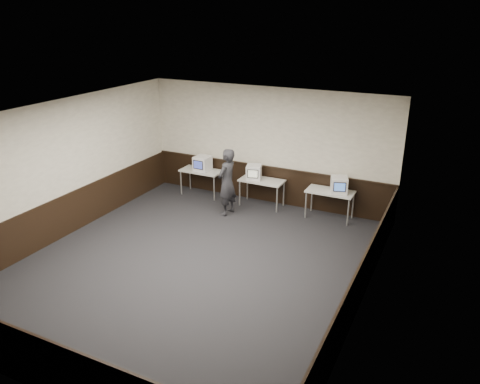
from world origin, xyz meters
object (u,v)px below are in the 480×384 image
object	(u,v)px
desk_left	(201,172)
emac_right	(339,185)
emac_left	(202,163)
person	(227,182)
emac_center	(254,172)
desk_center	(262,182)
desk_right	(330,194)

from	to	relation	value
desk_left	emac_right	xyz separation A→B (m)	(4.01, -0.01, 0.28)
emac_left	person	xyz separation A→B (m)	(1.25, -0.89, -0.07)
emac_center	desk_left	bearing A→B (deg)	162.22
desk_left	desk_center	xyz separation A→B (m)	(1.90, 0.00, 0.00)
desk_right	person	distance (m)	2.66
desk_right	emac_left	world-z (taller)	emac_left
emac_center	person	world-z (taller)	person
desk_left	desk_center	distance (m)	1.90
desk_left	emac_center	size ratio (longest dim) A/B	2.36
emac_left	emac_center	distance (m)	1.62
emac_center	person	distance (m)	0.96
emac_left	desk_center	bearing A→B (deg)	3.20
desk_center	emac_left	distance (m)	1.87
desk_center	emac_center	bearing A→B (deg)	-173.44
emac_left	person	bearing A→B (deg)	-32.76
desk_center	emac_center	xyz separation A→B (m)	(-0.23, -0.03, 0.27)
desk_left	person	world-z (taller)	person
desk_center	person	distance (m)	1.11
emac_center	emac_left	bearing A→B (deg)	162.78
desk_left	desk_right	world-z (taller)	same
desk_right	desk_center	bearing A→B (deg)	180.00
desk_center	person	bearing A→B (deg)	-123.08
desk_right	emac_right	distance (m)	0.35
emac_left	emac_right	distance (m)	3.96
emac_center	person	bearing A→B (deg)	-129.15
desk_center	emac_right	bearing A→B (deg)	-0.36
desk_left	person	distance (m)	1.61
desk_right	person	xyz separation A→B (m)	(-2.49, -0.91, 0.21)
desk_center	person	world-z (taller)	person
desk_left	emac_center	distance (m)	1.69
person	desk_left	bearing A→B (deg)	-118.35
desk_right	emac_right	bearing A→B (deg)	-3.56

